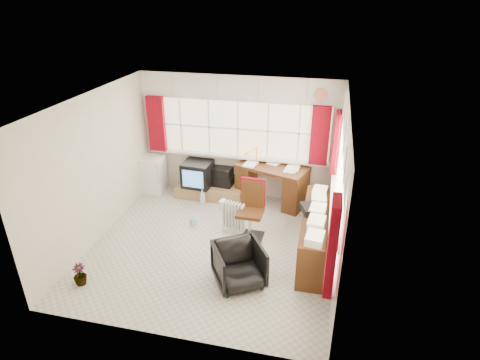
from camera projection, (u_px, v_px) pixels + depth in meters
The scene contains 20 objects.
ground at pixel (212, 246), 6.82m from camera, with size 4.00×4.00×0.00m, color beige.
room_walls at pixel (209, 166), 6.17m from camera, with size 4.00×4.00×4.00m.
window_back at pixel (238, 153), 8.12m from camera, with size 3.70×0.12×3.60m.
window_right at pixel (334, 211), 6.02m from camera, with size 0.12×3.70×3.60m.
curtains at pixel (277, 152), 6.82m from camera, with size 3.83×3.83×1.15m.
overhead_cabinets at pixel (283, 105), 6.51m from camera, with size 3.98×3.98×0.48m.
desk at pixel (272, 182), 8.06m from camera, with size 1.52×1.08×0.83m.
desk_lamp at pixel (257, 152), 7.89m from camera, with size 0.15×0.13×0.38m.
task_chair at pixel (252, 207), 6.90m from camera, with size 0.46×0.48×1.07m.
office_chair at pixel (239, 265), 5.85m from camera, with size 0.68×0.70×0.64m, color black.
radiator at pixel (233, 220), 7.12m from camera, with size 0.43×0.25×0.60m.
credenza at pixel (317, 233), 6.48m from camera, with size 0.50×2.00×0.85m.
file_tray at pixel (311, 209), 6.35m from camera, with size 0.26×0.34×0.11m, color black.
tv_bench at pixel (210, 191), 8.39m from camera, with size 1.40×0.50×0.25m, color #AB8055.
crt_tv at pixel (198, 174), 8.26m from camera, with size 0.60×0.57×0.52m.
hifi_stack at pixel (220, 176), 8.34m from camera, with size 0.56×0.38×0.38m.
mini_fridge at pixel (153, 174), 8.52m from camera, with size 0.47×0.47×0.79m.
spray_bottle_a at pixel (202, 197), 8.13m from camera, with size 0.12×0.12×0.30m, color silver.
spray_bottle_b at pixel (193, 220), 7.40m from camera, with size 0.09×0.09×0.20m, color #99E4D1.
flower_vase at pixel (80, 274), 5.88m from camera, with size 0.19×0.19×0.34m, color black.
Camera 1 is at (1.73, -5.41, 3.97)m, focal length 30.00 mm.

